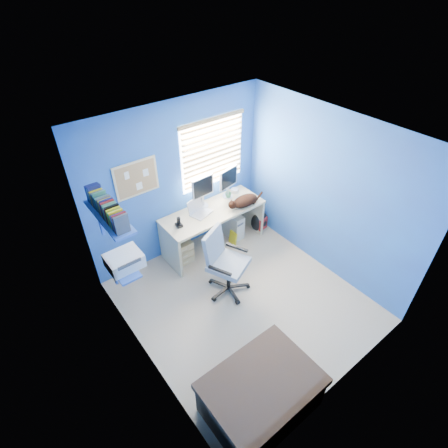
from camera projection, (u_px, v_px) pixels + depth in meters
floor at (243, 301)px, 5.07m from camera, size 3.00×3.20×0.00m
ceiling at (252, 140)px, 3.53m from camera, size 3.00×3.20×0.00m
wall_back at (178, 182)px, 5.30m from camera, size 3.00×0.01×2.50m
wall_front at (357, 320)px, 3.30m from camera, size 3.00×0.01×2.50m
wall_left at (136, 292)px, 3.57m from camera, size 0.01×3.20×2.50m
wall_right at (325, 194)px, 5.03m from camera, size 0.01×3.20×2.50m
desk at (213, 228)px, 5.82m from camera, size 1.71×0.65×0.74m
laptop at (201, 208)px, 5.45m from camera, size 0.39×0.35×0.22m
monitor_left at (202, 192)px, 5.52m from camera, size 0.41×0.14×0.54m
monitor_right at (228, 183)px, 5.74m from camera, size 0.42×0.20×0.54m
phone at (179, 222)px, 5.21m from camera, size 0.10×0.12×0.17m
mug at (228, 195)px, 5.84m from camera, size 0.10×0.09×0.10m
cd_spindle at (235, 191)px, 5.99m from camera, size 0.13×0.13×0.07m
cat at (245, 201)px, 5.65m from camera, size 0.49×0.29×0.17m
tower_pc at (232, 224)px, 6.13m from camera, size 0.22×0.45×0.45m
drawer_boxes at (181, 251)px, 5.61m from camera, size 0.35×0.28×0.41m
yellow_book at (233, 238)px, 6.01m from camera, size 0.03×0.17×0.24m
backpack at (259, 221)px, 6.26m from camera, size 0.36×0.29×0.39m
bed_corner at (261, 395)px, 3.72m from camera, size 1.13×0.81×0.55m
office_chair at (225, 270)px, 5.03m from camera, size 0.80×0.80×1.03m
window_blinds at (213, 153)px, 5.41m from camera, size 1.15×0.05×1.10m
corkboard at (136, 179)px, 4.79m from camera, size 0.64×0.02×0.52m
wall_shelves at (115, 236)px, 4.00m from camera, size 0.42×0.90×1.05m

